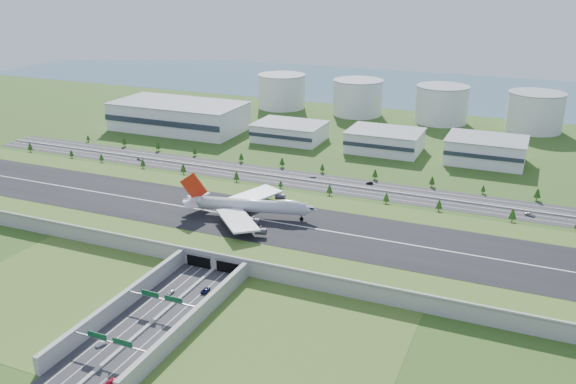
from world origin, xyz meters
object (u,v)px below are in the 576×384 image
at_px(car_6, 530,214).
at_px(boeing_747, 249,205).
at_px(car_2, 206,290).
at_px(car_1, 101,344).
at_px(fuel_tank_a, 282,91).
at_px(car_0, 171,292).
at_px(car_4, 139,159).
at_px(car_3, 111,382).
at_px(car_5, 370,183).
at_px(car_7, 312,177).

bearing_deg(car_6, boeing_747, 143.79).
bearing_deg(car_2, car_1, 68.14).
height_order(fuel_tank_a, boeing_747, fuel_tank_a).
distance_m(car_0, car_1, 46.17).
height_order(car_0, car_4, car_0).
relative_size(car_3, car_4, 1.31).
distance_m(car_5, car_6, 107.63).
height_order(car_2, car_6, car_6).
distance_m(car_0, car_5, 189.07).
relative_size(car_0, car_2, 0.71).
height_order(car_0, car_1, car_1).
relative_size(car_5, car_7, 1.03).
relative_size(fuel_tank_a, car_2, 8.16).
bearing_deg(car_4, car_3, -133.46).
height_order(boeing_747, car_0, boeing_747).
xyz_separation_m(fuel_tank_a, car_5, (156.63, -204.91, -16.57)).
bearing_deg(car_7, car_4, -94.42).
bearing_deg(car_7, car_5, 82.93).
height_order(fuel_tank_a, car_2, fuel_tank_a).
xyz_separation_m(boeing_747, car_1, (-3.46, -127.06, -14.11)).
height_order(car_1, car_7, car_1).
height_order(fuel_tank_a, car_0, fuel_tank_a).
bearing_deg(car_2, boeing_747, -84.33).
xyz_separation_m(car_0, car_4, (-140.03, 168.46, -0.01)).
relative_size(car_3, car_7, 1.17).
height_order(car_4, car_5, car_5).
distance_m(car_6, car_7, 149.00).
bearing_deg(car_2, car_6, -135.08).
distance_m(car_1, car_6, 261.11).
relative_size(car_3, car_5, 1.13).
height_order(car_3, car_7, car_3).
bearing_deg(car_5, car_6, 56.12).
xyz_separation_m(car_1, car_3, (18.92, -17.95, 0.03)).
bearing_deg(car_1, car_2, 93.82).
distance_m(car_2, car_7, 174.71).
xyz_separation_m(car_1, car_2, (16.73, 53.88, 0.08)).
height_order(boeing_747, car_4, boeing_747).
bearing_deg(car_1, boeing_747, 109.51).
height_order(car_2, car_3, car_2).
xyz_separation_m(boeing_747, car_5, (42.34, 103.13, -14.08)).
height_order(car_0, car_6, car_6).
xyz_separation_m(boeing_747, car_2, (13.27, -73.18, -14.04)).
bearing_deg(car_6, fuel_tank_a, 73.63).
distance_m(car_2, car_5, 178.69).
distance_m(boeing_747, car_4, 166.32).
relative_size(boeing_747, car_4, 18.69).
distance_m(fuel_tank_a, car_1, 449.30).
height_order(car_4, car_7, car_4).
bearing_deg(car_2, car_7, -90.36).
bearing_deg(fuel_tank_a, car_0, -73.72).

